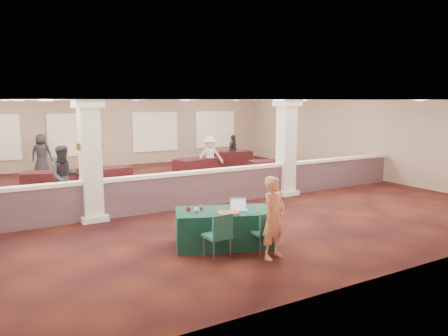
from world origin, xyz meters
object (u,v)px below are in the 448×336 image
conf_chair_side (219,232)px  attendee_b (210,156)px  far_table_front_left (50,182)px  far_table_back_center (197,167)px  woman (274,218)px  far_table_back_right (233,158)px  attendee_a (65,177)px  far_table_front_center (107,177)px  attendee_d (42,154)px  conf_chair_main (265,229)px  near_table (224,228)px  far_table_front_right (270,168)px  attendee_c (233,150)px

conf_chair_side → attendee_b: bearing=60.2°
far_table_front_left → far_table_back_center: (5.90, 0.20, 0.03)m
woman → far_table_back_right: size_ratio=0.94×
woman → attendee_a: size_ratio=0.90×
woman → far_table_back_center: (3.00, 9.42, -0.45)m
far_table_front_center → attendee_d: (-1.72, 4.00, 0.53)m
far_table_front_center → far_table_back_center: size_ratio=0.90×
conf_chair_main → far_table_back_center: size_ratio=0.47×
far_table_front_center → near_table: bearing=-87.2°
far_table_front_right → attendee_a: bearing=-170.1°
attendee_d → woman: bearing=124.4°
far_table_back_right → attendee_c: attendee_c is taller
near_table → conf_chair_main: bearing=-38.6°
conf_chair_main → far_table_front_left: conf_chair_main is taller
conf_chair_main → far_table_front_left: (-2.90, 8.93, -0.17)m
attendee_c → far_table_front_left: bearing=156.0°
woman → attendee_d: attendee_d is taller
far_table_front_right → attendee_b: size_ratio=0.98×
conf_chair_side → far_table_front_center: bearing=86.8°
far_table_front_center → attendee_b: 4.43m
conf_chair_side → attendee_c: 12.88m
conf_chair_side → woman: 1.14m
far_table_back_center → conf_chair_side: bearing=-114.1°
conf_chair_main → far_table_front_right: bearing=53.6°
far_table_front_left → attendee_b: (6.41, 0.00, 0.49)m
woman → attendee_c: size_ratio=1.10×
far_table_front_left → attendee_a: 2.86m
far_table_back_center → attendee_a: (-5.88, -3.00, 0.55)m
far_table_front_left → near_table: bearing=-73.4°
near_table → far_table_front_center: 8.07m
near_table → conf_chair_side: conf_chair_side is taller
woman → attendee_b: 9.86m
far_table_back_right → far_table_front_center: bearing=-162.4°
far_table_front_left → far_table_front_right: bearing=-8.6°
conf_chair_side → far_table_front_right: conf_chair_side is taller
attendee_a → far_table_back_right: bearing=25.7°
woman → attendee_d: size_ratio=0.95×
far_table_front_left → far_table_front_center: (2.02, 0.00, -0.01)m
far_table_front_right → far_table_back_center: (-2.67, 1.50, 0.05)m
far_table_back_right → far_table_front_left: bearing=-166.3°
attendee_d → far_table_back_center: bearing=169.1°
near_table → far_table_back_center: bearing=88.6°
far_table_front_center → attendee_d: 4.39m
attendee_a → attendee_d: attendee_a is taller
far_table_front_center → far_table_back_center: bearing=2.9°
conf_chair_main → conf_chair_side: conf_chair_side is taller
conf_chair_side → attendee_a: (-1.88, 5.94, 0.38)m
conf_chair_side → far_table_back_center: bearing=63.4°
far_table_front_center → attendee_a: 3.48m
far_table_back_right → far_table_front_right: bearing=-94.7°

